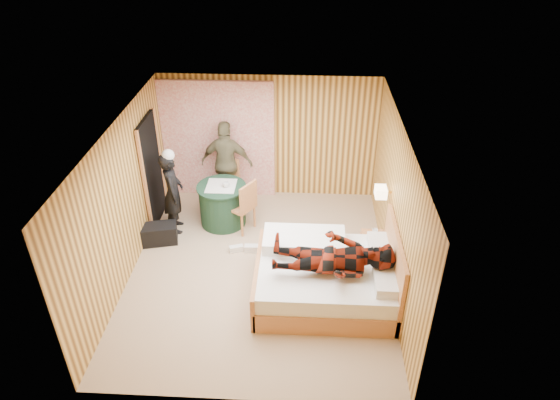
# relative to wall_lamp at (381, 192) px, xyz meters

# --- Properties ---
(floor) EXTENTS (4.20, 5.00, 0.01)m
(floor) POSITION_rel_wall_lamp_xyz_m (-1.92, -0.45, -1.30)
(floor) COLOR tan
(floor) RESTS_ON ground
(ceiling) EXTENTS (4.20, 5.00, 0.01)m
(ceiling) POSITION_rel_wall_lamp_xyz_m (-1.92, -0.45, 1.20)
(ceiling) COLOR white
(ceiling) RESTS_ON wall_back
(wall_back) EXTENTS (4.20, 0.02, 2.50)m
(wall_back) POSITION_rel_wall_lamp_xyz_m (-1.92, 2.05, -0.05)
(wall_back) COLOR #F0BE5C
(wall_back) RESTS_ON floor
(wall_left) EXTENTS (0.02, 5.00, 2.50)m
(wall_left) POSITION_rel_wall_lamp_xyz_m (-4.02, -0.45, -0.05)
(wall_left) COLOR #F0BE5C
(wall_left) RESTS_ON floor
(wall_right) EXTENTS (0.02, 5.00, 2.50)m
(wall_right) POSITION_rel_wall_lamp_xyz_m (0.18, -0.45, -0.05)
(wall_right) COLOR #F0BE5C
(wall_right) RESTS_ON floor
(curtain) EXTENTS (2.20, 0.08, 2.40)m
(curtain) POSITION_rel_wall_lamp_xyz_m (-2.92, 1.98, -0.10)
(curtain) COLOR white
(curtain) RESTS_ON floor
(doorway) EXTENTS (0.06, 0.90, 2.05)m
(doorway) POSITION_rel_wall_lamp_xyz_m (-3.98, 0.95, -0.28)
(doorway) COLOR black
(doorway) RESTS_ON floor
(wall_lamp) EXTENTS (0.26, 0.24, 0.16)m
(wall_lamp) POSITION_rel_wall_lamp_xyz_m (0.00, 0.00, 0.00)
(wall_lamp) COLOR gold
(wall_lamp) RESTS_ON wall_right
(bed) EXTENTS (2.17, 1.71, 1.18)m
(bed) POSITION_rel_wall_lamp_xyz_m (-0.80, -0.97, -0.96)
(bed) COLOR #E1995C
(bed) RESTS_ON floor
(nightstand) EXTENTS (0.43, 0.59, 0.57)m
(nightstand) POSITION_rel_wall_lamp_xyz_m (-0.04, -0.26, -1.01)
(nightstand) COLOR #E1995C
(nightstand) RESTS_ON floor
(round_table) EXTENTS (0.91, 0.91, 0.81)m
(round_table) POSITION_rel_wall_lamp_xyz_m (-2.73, 0.90, -0.89)
(round_table) COLOR #1C3E2B
(round_table) RESTS_ON floor
(chair_far) EXTENTS (0.46, 0.46, 0.93)m
(chair_far) POSITION_rel_wall_lamp_xyz_m (-2.72, 1.61, -0.76)
(chair_far) COLOR #E1995C
(chair_far) RESTS_ON floor
(chair_near) EXTENTS (0.63, 0.63, 1.01)m
(chair_near) POSITION_rel_wall_lamp_xyz_m (-2.30, 0.68, -0.71)
(chair_near) COLOR #E1995C
(chair_near) RESTS_ON floor
(duffel_bag) EXTENTS (0.69, 0.47, 0.36)m
(duffel_bag) POSITION_rel_wall_lamp_xyz_m (-3.77, 0.22, -1.12)
(duffel_bag) COLOR black
(duffel_bag) RESTS_ON floor
(sneaker_left) EXTENTS (0.26, 0.17, 0.11)m
(sneaker_left) POSITION_rel_wall_lamp_xyz_m (-2.37, 0.03, -1.25)
(sneaker_left) COLOR silver
(sneaker_left) RESTS_ON floor
(sneaker_right) EXTENTS (0.28, 0.12, 0.12)m
(sneaker_right) POSITION_rel_wall_lamp_xyz_m (-2.09, 0.04, -1.24)
(sneaker_right) COLOR silver
(sneaker_right) RESTS_ON floor
(woman_standing) EXTENTS (0.48, 0.63, 1.55)m
(woman_standing) POSITION_rel_wall_lamp_xyz_m (-3.56, 0.65, -0.52)
(woman_standing) COLOR black
(woman_standing) RESTS_ON floor
(man_at_table) EXTENTS (1.04, 0.50, 1.72)m
(man_at_table) POSITION_rel_wall_lamp_xyz_m (-2.73, 1.66, -0.44)
(man_at_table) COLOR #6B6547
(man_at_table) RESTS_ON floor
(man_on_bed) EXTENTS (0.86, 0.67, 1.77)m
(man_on_bed) POSITION_rel_wall_lamp_xyz_m (-0.77, -1.20, -0.28)
(man_on_bed) COLOR maroon
(man_on_bed) RESTS_ON bed
(book_lower) EXTENTS (0.19, 0.24, 0.02)m
(book_lower) POSITION_rel_wall_lamp_xyz_m (-0.04, -0.31, -0.72)
(book_lower) COLOR silver
(book_lower) RESTS_ON nightstand
(book_upper) EXTENTS (0.26, 0.28, 0.02)m
(book_upper) POSITION_rel_wall_lamp_xyz_m (-0.04, -0.31, -0.70)
(book_upper) COLOR silver
(book_upper) RESTS_ON nightstand
(cup_nightstand) EXTENTS (0.12, 0.12, 0.09)m
(cup_nightstand) POSITION_rel_wall_lamp_xyz_m (-0.04, -0.13, -0.69)
(cup_nightstand) COLOR silver
(cup_nightstand) RESTS_ON nightstand
(cup_table) EXTENTS (0.13, 0.13, 0.10)m
(cup_table) POSITION_rel_wall_lamp_xyz_m (-2.63, 0.85, -0.45)
(cup_table) COLOR silver
(cup_table) RESTS_ON round_table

